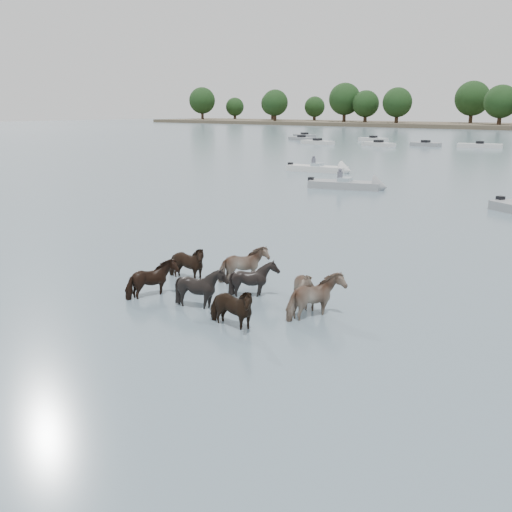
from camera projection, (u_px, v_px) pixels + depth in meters
The scene contains 6 objects.
ground at pixel (194, 314), 15.39m from camera, with size 400.00×400.00×0.00m, color #4C616D.
shoreline at pixel (376, 124), 171.49m from camera, with size 160.00×30.00×1.00m, color #4C4233.
pony_herd at pixel (236, 285), 16.35m from camera, with size 6.66×4.34×1.39m.
motorboat_a at pixel (356, 185), 38.84m from camera, with size 5.45×3.00×1.92m.
motorboat_f at pixel (326, 169), 48.91m from camera, with size 5.84×2.36×1.92m.
treeline at pixel (393, 101), 166.60m from camera, with size 145.93×23.28×12.38m.
Camera 1 is at (10.24, -10.42, 5.32)m, focal length 40.78 mm.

